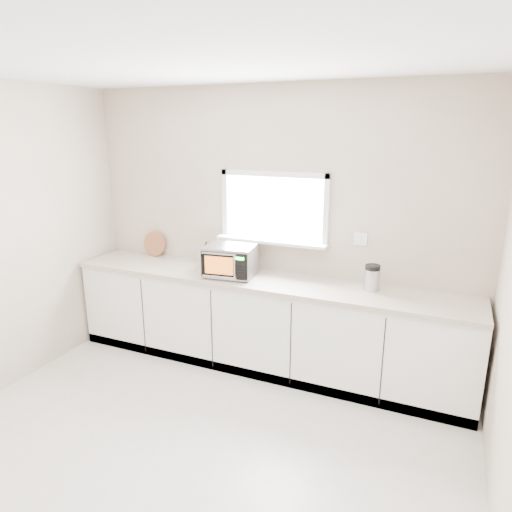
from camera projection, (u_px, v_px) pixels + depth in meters
The scene contains 8 objects.
ground at pixel (165, 479), 3.10m from camera, with size 4.00×4.00×0.00m, color beige.
back_wall at pixel (274, 226), 4.49m from camera, with size 4.00×0.17×2.70m.
cabinets at pixel (262, 324), 4.48m from camera, with size 3.92×0.60×0.88m, color white.
countertop at pixel (262, 280), 4.34m from camera, with size 3.92×0.64×0.04m, color beige.
microwave at pixel (230, 260), 4.36m from camera, with size 0.51×0.42×0.30m.
knife_block at pixel (210, 257), 4.58m from camera, with size 0.13×0.22×0.30m.
cutting_board at pixel (155, 244), 5.06m from camera, with size 0.28×0.28×0.02m, color #965A3A.
coffee_grinder at pixel (372, 278), 3.99m from camera, with size 0.17×0.17×0.24m.
Camera 1 is at (1.59, -2.11, 2.30)m, focal length 32.00 mm.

